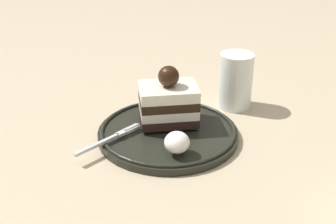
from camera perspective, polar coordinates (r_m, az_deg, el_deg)
name	(u,v)px	position (r m, az deg, el deg)	size (l,w,h in m)	color
ground_plane	(181,141)	(0.75, 1.61, -3.70)	(2.40, 2.40, 0.00)	#BBAA8C
dessert_plate	(168,132)	(0.76, 0.00, -2.60)	(0.24, 0.24, 0.02)	black
cake_slice	(168,102)	(0.76, 0.05, 1.33)	(0.09, 0.11, 0.10)	black
whipped_cream_dollop	(176,142)	(0.68, 0.98, -3.85)	(0.04, 0.04, 0.03)	white
fork	(110,139)	(0.73, -7.34, -3.36)	(0.11, 0.09, 0.00)	silver
drink_glass_far	(235,83)	(0.86, 8.53, 3.62)	(0.06, 0.06, 0.11)	white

